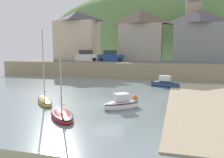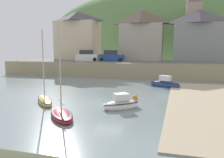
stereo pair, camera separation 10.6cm
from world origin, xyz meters
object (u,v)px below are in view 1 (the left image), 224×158
parked_car_by_wall (111,57)px  sailboat_far_left (45,100)px  motorboat_with_cabin (165,84)px  fishing_boat_green (62,115)px  church_with_spire (193,18)px  waterfront_building_centre (141,35)px  sailboat_tall_mast (122,104)px  waterfront_building_left (77,35)px  parked_car_near_slipway (87,56)px  mooring_buoy (135,97)px  waterfront_building_right (198,35)px

parked_car_by_wall → sailboat_far_left: bearing=-90.3°
motorboat_with_cabin → fishing_boat_green: size_ratio=0.61×
church_with_spire → motorboat_with_cabin: bearing=-101.8°
waterfront_building_centre → parked_car_by_wall: 7.49m
waterfront_building_centre → fishing_boat_green: waterfront_building_centre is taller
motorboat_with_cabin → sailboat_tall_mast: bearing=-82.6°
waterfront_building_left → parked_car_near_slipway: size_ratio=2.28×
waterfront_building_centre → mooring_buoy: size_ratio=20.41×
waterfront_building_left → waterfront_building_right: (22.98, 0.00, -0.27)m
waterfront_building_centre → parked_car_by_wall: waterfront_building_centre is taller
waterfront_building_left → waterfront_building_right: size_ratio=1.06×
sailboat_tall_mast → waterfront_building_left: bearing=80.5°
sailboat_tall_mast → fishing_boat_green: fishing_boat_green is taller
fishing_boat_green → mooring_buoy: (3.84, 7.54, -0.11)m
waterfront_building_right → sailboat_tall_mast: size_ratio=2.74×
waterfront_building_centre → fishing_boat_green: 31.09m
waterfront_building_left → sailboat_far_left: 28.90m
fishing_boat_green → mooring_buoy: bearing=114.3°
parked_car_by_wall → mooring_buoy: (7.45, -18.25, -3.07)m
church_with_spire → sailboat_tall_mast: 33.08m
parked_car_near_slipway → church_with_spire: bearing=22.2°
waterfront_building_centre → church_with_spire: church_with_spire is taller
parked_car_near_slipway → parked_car_by_wall: (4.61, 0.00, 0.00)m
church_with_spire → mooring_buoy: size_ratio=34.38×
motorboat_with_cabin → sailboat_far_left: bearing=-109.2°
church_with_spire → motorboat_with_cabin: (-4.00, -19.15, -10.07)m
waterfront_building_right → motorboat_with_cabin: bearing=-107.3°
church_with_spire → sailboat_tall_mast: size_ratio=4.80×
waterfront_building_left → church_with_spire: size_ratio=0.61×
waterfront_building_right → sailboat_far_left: size_ratio=1.36×
parked_car_by_wall → mooring_buoy: bearing=-68.4°
church_with_spire → parked_car_near_slipway: 21.59m
waterfront_building_centre → sailboat_tall_mast: size_ratio=2.85×
motorboat_with_cabin → parked_car_near_slipway: (-14.47, 10.65, 2.80)m
parked_car_near_slipway → waterfront_building_left: bearing=127.6°
parked_car_by_wall → waterfront_building_left: bearing=151.2°
sailboat_tall_mast → fishing_boat_green: size_ratio=0.50×
parked_car_near_slipway → parked_car_by_wall: same height
waterfront_building_centre → motorboat_with_cabin: (5.36, -15.15, -6.75)m
sailboat_tall_mast → mooring_buoy: (0.39, 4.01, -0.22)m
sailboat_far_left → sailboat_tall_mast: bearing=49.5°
waterfront_building_right → sailboat_tall_mast: bearing=-105.7°
waterfront_building_right → mooring_buoy: size_ratio=19.60×
sailboat_tall_mast → fishing_boat_green: (-3.45, -3.54, -0.12)m
sailboat_far_left → parked_car_near_slipway: bearing=151.8°
fishing_boat_green → waterfront_building_left: bearing=162.9°
waterfront_building_right → mooring_buoy: bearing=-107.4°
waterfront_building_right → sailboat_far_left: waterfront_building_right is taller
church_with_spire → fishing_boat_green: size_ratio=2.38×
waterfront_building_left → sailboat_tall_mast: (15.46, -26.76, -6.86)m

